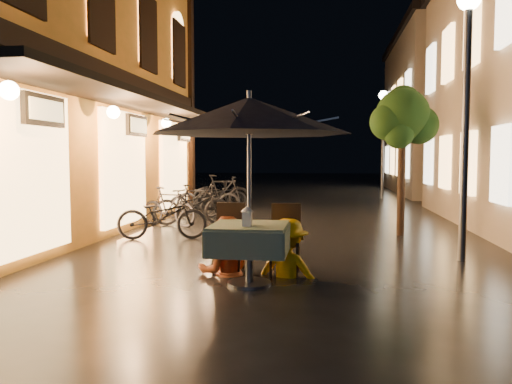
% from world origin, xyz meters
% --- Properties ---
extents(ground, '(90.00, 90.00, 0.00)m').
position_xyz_m(ground, '(0.00, 0.00, 0.00)').
color(ground, black).
rests_on(ground, ground).
extents(west_building, '(5.90, 11.40, 7.40)m').
position_xyz_m(west_building, '(-5.72, 4.00, 3.71)').
color(west_building, gold).
rests_on(west_building, ground).
extents(east_building_far, '(7.30, 10.30, 7.30)m').
position_xyz_m(east_building_far, '(7.49, 18.00, 3.66)').
color(east_building_far, '#B5A193').
rests_on(east_building_far, ground).
extents(street_tree, '(1.43, 1.20, 3.15)m').
position_xyz_m(street_tree, '(2.41, 4.51, 2.42)').
color(street_tree, black).
rests_on(street_tree, ground).
extents(streetlamp_near, '(0.36, 0.36, 4.23)m').
position_xyz_m(streetlamp_near, '(3.00, 2.00, 2.92)').
color(streetlamp_near, '#59595E').
rests_on(streetlamp_near, ground).
extents(streetlamp_far, '(0.36, 0.36, 4.23)m').
position_xyz_m(streetlamp_far, '(3.00, 14.00, 2.92)').
color(streetlamp_far, '#59595E').
rests_on(streetlamp_far, ground).
extents(cafe_table, '(0.99, 0.99, 0.78)m').
position_xyz_m(cafe_table, '(-0.10, 0.02, 0.59)').
color(cafe_table, '#59595E').
rests_on(cafe_table, ground).
extents(patio_umbrella, '(2.54, 2.54, 2.46)m').
position_xyz_m(patio_umbrella, '(-0.10, 0.02, 2.15)').
color(patio_umbrella, '#59595E').
rests_on(patio_umbrella, ground).
extents(cafe_chair_left, '(0.42, 0.42, 0.97)m').
position_xyz_m(cafe_chair_left, '(-0.50, 0.76, 0.54)').
color(cafe_chair_left, black).
rests_on(cafe_chair_left, ground).
extents(cafe_chair_right, '(0.42, 0.42, 0.97)m').
position_xyz_m(cafe_chair_right, '(0.30, 0.76, 0.54)').
color(cafe_chair_right, black).
rests_on(cafe_chair_right, ground).
extents(table_lantern, '(0.16, 0.16, 0.25)m').
position_xyz_m(table_lantern, '(-0.10, -0.14, 0.92)').
color(table_lantern, white).
rests_on(table_lantern, cafe_table).
extents(person_orange, '(0.90, 0.78, 1.58)m').
position_xyz_m(person_orange, '(-0.53, 0.60, 0.79)').
color(person_orange, '#C25628').
rests_on(person_orange, ground).
extents(person_yellow, '(1.10, 0.79, 1.54)m').
position_xyz_m(person_yellow, '(0.36, 0.60, 0.77)').
color(person_yellow, '#FFB200').
rests_on(person_yellow, ground).
extents(bicycle_0, '(1.86, 1.02, 0.93)m').
position_xyz_m(bicycle_0, '(-2.36, 3.28, 0.46)').
color(bicycle_0, black).
rests_on(bicycle_0, ground).
extents(bicycle_1, '(1.61, 0.98, 0.93)m').
position_xyz_m(bicycle_1, '(-2.81, 5.03, 0.47)').
color(bicycle_1, black).
rests_on(bicycle_1, ground).
extents(bicycle_2, '(1.96, 1.22, 0.97)m').
position_xyz_m(bicycle_2, '(-2.36, 5.45, 0.49)').
color(bicycle_2, black).
rests_on(bicycle_2, ground).
extents(bicycle_3, '(1.49, 0.47, 0.89)m').
position_xyz_m(bicycle_3, '(-2.71, 6.98, 0.44)').
color(bicycle_3, black).
rests_on(bicycle_3, ground).
extents(bicycle_4, '(1.90, 0.73, 0.98)m').
position_xyz_m(bicycle_4, '(-2.45, 7.49, 0.49)').
color(bicycle_4, black).
rests_on(bicycle_4, ground).
extents(bicycle_5, '(1.88, 1.02, 1.09)m').
position_xyz_m(bicycle_5, '(-2.38, 8.93, 0.54)').
color(bicycle_5, black).
rests_on(bicycle_5, ground).
extents(bicycle_6, '(1.67, 0.77, 0.84)m').
position_xyz_m(bicycle_6, '(-2.50, 9.44, 0.42)').
color(bicycle_6, black).
rests_on(bicycle_6, ground).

